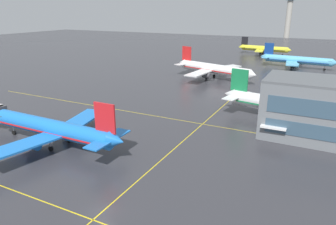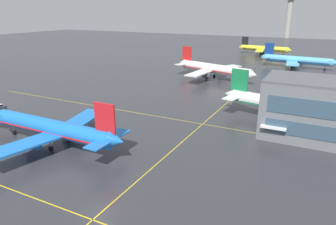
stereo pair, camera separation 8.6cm
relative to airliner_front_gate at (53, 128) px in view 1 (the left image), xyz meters
name	(u,v)px [view 1 (the left image)]	position (x,y,z in m)	size (l,w,h in m)	color
ground_plane	(102,212)	(22.58, -13.28, -3.72)	(600.00, 600.00, 0.00)	#333338
airliner_front_gate	(53,128)	(0.00, 0.00, 0.00)	(34.89, 30.23, 10.89)	blue
airliner_second_row	(292,107)	(41.54, 36.27, 0.27)	(37.36, 31.76, 11.67)	white
airliner_third_row	(214,69)	(7.71, 76.28, 0.27)	(36.77, 31.41, 11.67)	white
airliner_far_left_stand	(296,60)	(34.81, 117.28, 0.01)	(35.13, 30.12, 10.92)	#5BB7E5
airliner_far_right_stand	(264,49)	(12.01, 158.01, -0.27)	(32.51, 27.90, 10.10)	yellow
taxiway_markings	(164,158)	(22.58, 5.08, -3.71)	(141.80, 89.59, 0.01)	yellow
control_tower	(289,13)	(9.45, 288.52, 19.13)	(8.82, 8.82, 39.53)	#ADA89E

